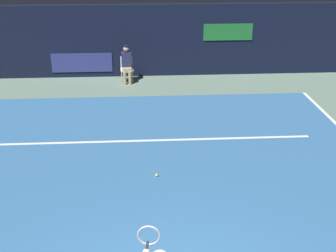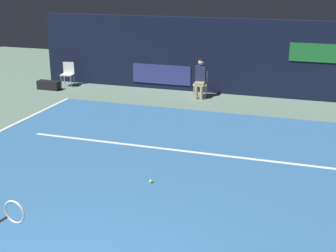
# 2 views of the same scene
# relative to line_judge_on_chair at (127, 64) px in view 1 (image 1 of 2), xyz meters

# --- Properties ---
(ground_plane) EXTENTS (29.35, 29.35, 0.00)m
(ground_plane) POSITION_rel_line_judge_on_chair_xyz_m (0.85, -6.93, -0.69)
(ground_plane) COLOR slate
(court_surface) EXTENTS (10.21, 10.70, 0.01)m
(court_surface) POSITION_rel_line_judge_on_chair_xyz_m (0.85, -6.93, -0.68)
(court_surface) COLOR #336699
(court_surface) RESTS_ON ground
(line_service) EXTENTS (7.96, 0.10, 0.01)m
(line_service) POSITION_rel_line_judge_on_chair_xyz_m (0.85, -5.06, -0.67)
(line_service) COLOR white
(line_service) RESTS_ON court_surface
(back_wall) EXTENTS (14.25, 0.33, 2.60)m
(back_wall) POSITION_rel_line_judge_on_chair_xyz_m (0.84, 0.91, 0.61)
(back_wall) COLOR black
(back_wall) RESTS_ON ground
(line_judge_on_chair) EXTENTS (0.47, 0.55, 1.32)m
(line_judge_on_chair) POSITION_rel_line_judge_on_chair_xyz_m (0.00, 0.00, 0.00)
(line_judge_on_chair) COLOR white
(line_judge_on_chair) RESTS_ON ground
(tennis_ball) EXTENTS (0.07, 0.07, 0.07)m
(tennis_ball) POSITION_rel_line_judge_on_chair_xyz_m (0.76, -6.96, -0.64)
(tennis_ball) COLOR #CCE033
(tennis_ball) RESTS_ON court_surface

